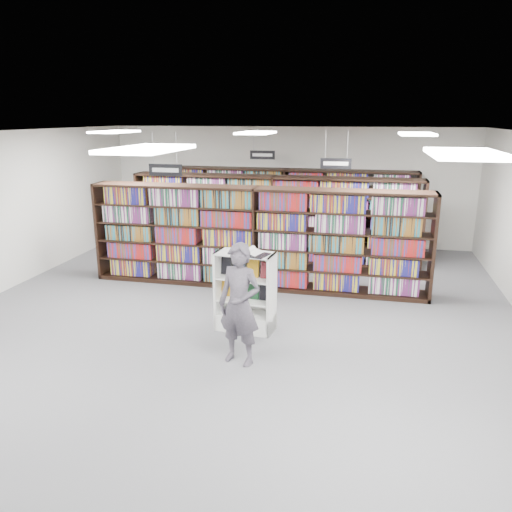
% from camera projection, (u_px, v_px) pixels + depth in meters
% --- Properties ---
extents(floor, '(12.00, 12.00, 0.00)m').
position_uv_depth(floor, '(231.00, 323.00, 8.68)').
color(floor, '#4D4D52').
rests_on(floor, ground).
extents(ceiling, '(10.00, 12.00, 0.10)m').
position_uv_depth(ceiling, '(228.00, 134.00, 7.81)').
color(ceiling, silver).
rests_on(ceiling, wall_back).
extents(wall_back, '(10.00, 0.10, 3.20)m').
position_uv_depth(wall_back, '(287.00, 186.00, 13.88)').
color(wall_back, silver).
rests_on(wall_back, ground).
extents(bookshelf_row_near, '(7.00, 0.60, 2.10)m').
position_uv_depth(bookshelf_row_near, '(256.00, 238.00, 10.27)').
color(bookshelf_row_near, black).
rests_on(bookshelf_row_near, floor).
extents(bookshelf_row_mid, '(7.00, 0.60, 2.10)m').
position_uv_depth(bookshelf_row_mid, '(274.00, 219.00, 12.15)').
color(bookshelf_row_mid, black).
rests_on(bookshelf_row_mid, floor).
extents(bookshelf_row_far, '(7.00, 0.60, 2.10)m').
position_uv_depth(bookshelf_row_far, '(285.00, 207.00, 13.75)').
color(bookshelf_row_far, black).
rests_on(bookshelf_row_far, floor).
extents(aisle_sign_left, '(0.65, 0.02, 0.80)m').
position_uv_depth(aisle_sign_left, '(165.00, 169.00, 9.24)').
color(aisle_sign_left, '#B2B2B7').
rests_on(aisle_sign_left, ceiling).
extents(aisle_sign_right, '(0.65, 0.02, 0.80)m').
position_uv_depth(aisle_sign_right, '(336.00, 163.00, 10.49)').
color(aisle_sign_right, '#B2B2B7').
rests_on(aisle_sign_right, ceiling).
extents(aisle_sign_center, '(0.65, 0.02, 0.80)m').
position_uv_depth(aisle_sign_center, '(262.00, 154.00, 12.79)').
color(aisle_sign_center, '#B2B2B7').
rests_on(aisle_sign_center, ceiling).
extents(troffer_front_center, '(0.60, 1.20, 0.04)m').
position_uv_depth(troffer_front_center, '(148.00, 149.00, 5.00)').
color(troffer_front_center, white).
rests_on(troffer_front_center, ceiling).
extents(troffer_front_right, '(0.60, 1.20, 0.04)m').
position_uv_depth(troffer_front_right, '(466.00, 154.00, 4.37)').
color(troffer_front_right, white).
rests_on(troffer_front_right, ceiling).
extents(troffer_back_left, '(0.60, 1.20, 0.04)m').
position_uv_depth(troffer_back_left, '(115.00, 132.00, 10.33)').
color(troffer_back_left, white).
rests_on(troffer_back_left, ceiling).
extents(troffer_back_center, '(0.60, 1.20, 0.04)m').
position_uv_depth(troffer_back_center, '(256.00, 133.00, 9.70)').
color(troffer_back_center, white).
rests_on(troffer_back_center, ceiling).
extents(troffer_back_right, '(0.60, 1.20, 0.04)m').
position_uv_depth(troffer_back_right, '(417.00, 134.00, 9.07)').
color(troffer_back_right, white).
rests_on(troffer_back_right, ceiling).
extents(endcap_display, '(1.01, 0.58, 1.34)m').
position_uv_depth(endcap_display, '(246.00, 303.00, 8.36)').
color(endcap_display, white).
rests_on(endcap_display, floor).
extents(open_book, '(0.68, 0.50, 0.13)m').
position_uv_depth(open_book, '(249.00, 252.00, 7.98)').
color(open_book, black).
rests_on(open_book, endcap_display).
extents(shopper, '(0.74, 0.59, 1.79)m').
position_uv_depth(shopper, '(240.00, 305.00, 7.08)').
color(shopper, '#514B56').
rests_on(shopper, floor).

